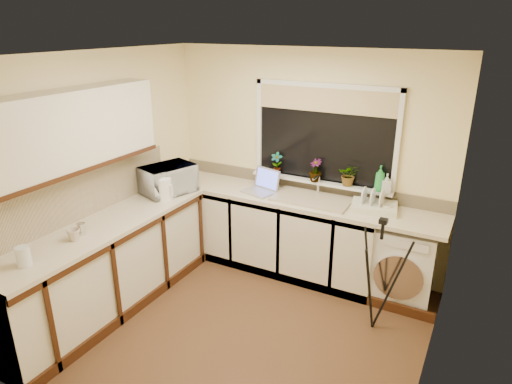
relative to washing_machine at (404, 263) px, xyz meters
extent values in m
plane|color=#513120|center=(-1.22, -1.23, -0.40)|extent=(3.20, 3.20, 0.00)
plane|color=white|center=(-1.22, -1.23, 2.05)|extent=(3.20, 3.20, 0.00)
plane|color=#FFE9AA|center=(-1.22, 0.27, 0.82)|extent=(3.20, 0.00, 3.20)
plane|color=#FFE9AA|center=(-1.22, -2.73, 0.82)|extent=(3.20, 0.00, 3.20)
plane|color=#FFE9AA|center=(-2.82, -1.23, 0.82)|extent=(0.00, 3.00, 3.00)
plane|color=#FFE9AA|center=(0.38, -1.23, 0.82)|extent=(0.00, 3.00, 3.00)
cube|color=silver|center=(-1.54, -0.03, 0.03)|extent=(2.55, 0.60, 0.86)
cube|color=silver|center=(-2.52, -1.53, 0.03)|extent=(0.54, 2.40, 0.86)
cube|color=beige|center=(-1.22, -0.03, 0.48)|extent=(3.20, 0.60, 0.04)
cube|color=beige|center=(-2.52, -1.53, 0.48)|extent=(0.60, 2.40, 0.04)
cube|color=silver|center=(-2.66, -1.68, 1.40)|extent=(0.28, 1.90, 0.70)
cube|color=beige|center=(-2.80, -1.53, 0.72)|extent=(0.02, 2.40, 0.45)
cube|color=beige|center=(-1.22, 0.26, 0.57)|extent=(3.20, 0.02, 0.14)
cube|color=black|center=(-1.02, 0.26, 1.15)|extent=(1.50, 0.02, 1.00)
cube|color=tan|center=(-1.02, 0.23, 1.52)|extent=(1.50, 0.02, 0.25)
cube|color=white|center=(-1.02, 0.20, 0.63)|extent=(1.60, 0.14, 0.03)
cube|color=tan|center=(-1.02, -0.03, 0.51)|extent=(0.82, 0.46, 0.03)
cylinder|color=silver|center=(-1.02, 0.15, 0.62)|extent=(0.03, 0.03, 0.24)
cube|color=white|center=(0.00, 0.00, 0.00)|extent=(0.59, 0.58, 0.80)
cube|color=#A6A6AE|center=(-1.62, -0.10, 0.51)|extent=(0.39, 0.32, 0.02)
cube|color=#515CDC|center=(-1.59, 0.04, 0.63)|extent=(0.34, 0.15, 0.23)
cylinder|color=white|center=(-2.43, -0.74, 0.61)|extent=(0.18, 0.18, 0.23)
cube|color=silver|center=(-0.36, 0.02, 0.53)|extent=(0.50, 0.41, 0.07)
cylinder|color=silver|center=(-2.48, -2.38, 0.58)|extent=(0.11, 0.11, 0.16)
cylinder|color=silver|center=(-2.53, -1.78, 0.55)|extent=(0.08, 0.08, 0.11)
imported|color=white|center=(-2.51, -0.56, 0.66)|extent=(0.54, 0.65, 0.31)
imported|color=#999999|center=(-1.54, 0.18, 0.78)|extent=(0.15, 0.11, 0.26)
imported|color=#999999|center=(-1.06, 0.16, 0.77)|extent=(0.18, 0.18, 0.25)
imported|color=#999999|center=(-0.70, 0.20, 0.77)|extent=(0.25, 0.22, 0.24)
imported|color=green|center=(-0.37, 0.18, 0.79)|extent=(0.11, 0.11, 0.27)
imported|color=#999999|center=(-0.29, 0.17, 0.75)|extent=(0.11, 0.11, 0.20)
imported|color=silver|center=(-0.24, 0.01, 0.54)|extent=(0.14, 0.14, 0.09)
imported|color=beige|center=(-2.49, -1.89, 0.55)|extent=(0.13, 0.13, 0.10)
camera|label=1|loc=(0.59, -4.29, 2.28)|focal=31.92mm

